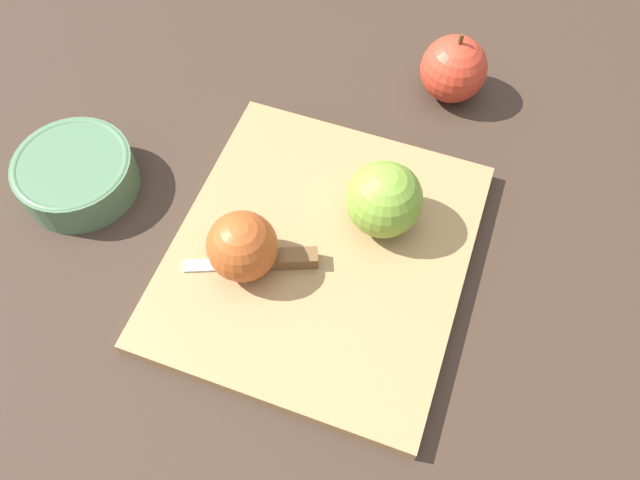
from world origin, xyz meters
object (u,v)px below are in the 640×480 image
Objects in this scene: apple_half_right at (242,246)px; apple_whole at (454,69)px; apple_half_left at (384,199)px; bowl at (76,173)px; knife at (279,260)px.

apple_whole is (-0.32, 0.11, -0.01)m from apple_half_right.
apple_half_right is 0.76× the size of apple_whole.
apple_half_left is 0.22m from apple_whole.
apple_whole is at bearing -118.53° from apple_half_left.
apple_half_left is at bearing 104.34° from bowl.
knife is 0.31m from apple_whole.
knife is at bearing -106.71° from apple_half_right.
apple_half_left is 0.86× the size of apple_whole.
apple_half_right is (0.10, -0.10, -0.00)m from apple_half_left.
knife is 1.40× the size of apple_whole.
bowl is at bearing -47.47° from apple_whole.
bowl is (-0.02, -0.22, -0.03)m from apple_half_right.
apple_half_left reaches higher than knife.
knife is at bearing 88.47° from bowl.
apple_half_left is at bearing -156.64° from knife.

